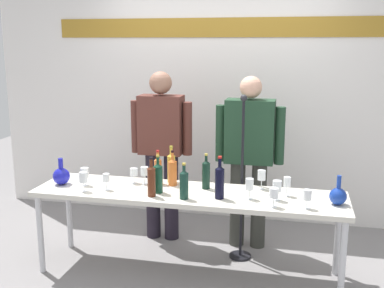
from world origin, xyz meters
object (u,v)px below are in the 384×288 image
(wine_bottle_0, at_px, (173,171))
(wine_glass_right_3, at_px, (274,193))
(decanter_blue_left, at_px, (61,176))
(microphone_stand, at_px, (241,205))
(presenter_left, at_px, (161,145))
(wine_bottle_4, at_px, (158,169))
(wine_bottle_1, at_px, (158,177))
(wine_glass_left_1, at_px, (85,173))
(wine_bottle_5, at_px, (206,174))
(wine_glass_right_2, at_px, (262,175))
(wine_bottle_2, at_px, (171,167))
(wine_glass_left_2, at_px, (134,172))
(wine_bottle_3, at_px, (151,180))
(wine_glass_right_4, at_px, (307,195))
(wine_glass_right_1, at_px, (277,187))
(display_table, at_px, (188,198))
(wine_bottle_7, at_px, (220,181))
(wine_glass_left_3, at_px, (83,178))
(wine_glass_right_5, at_px, (250,185))
(wine_glass_right_0, at_px, (287,182))
(wine_glass_left_4, at_px, (145,171))
(presenter_right, at_px, (249,151))
(decanter_blue_right, at_px, (338,196))
(wine_glass_left_0, at_px, (106,178))
(wine_bottle_6, at_px, (184,183))

(wine_bottle_0, bearing_deg, wine_glass_right_3, -22.09)
(decanter_blue_left, height_order, microphone_stand, microphone_stand)
(presenter_left, height_order, wine_bottle_4, presenter_left)
(decanter_blue_left, height_order, wine_bottle_1, wine_bottle_1)
(wine_glass_left_1, bearing_deg, wine_bottle_5, 8.34)
(wine_bottle_0, height_order, wine_glass_right_2, wine_bottle_0)
(wine_bottle_2, relative_size, wine_glass_left_1, 2.06)
(wine_glass_left_2, bearing_deg, presenter_left, 80.56)
(wine_bottle_4, bearing_deg, wine_bottle_3, -81.43)
(wine_bottle_4, distance_m, wine_glass_right_3, 1.08)
(wine_glass_right_4, bearing_deg, wine_glass_left_1, 175.07)
(wine_bottle_5, bearing_deg, decanter_blue_left, -172.33)
(wine_bottle_5, distance_m, wine_glass_right_1, 0.62)
(wine_bottle_4, height_order, wine_glass_left_2, wine_bottle_4)
(wine_glass_right_3, bearing_deg, wine_glass_left_1, 173.65)
(display_table, distance_m, wine_glass_right_1, 0.74)
(wine_bottle_2, xyz_separation_m, microphone_stand, (0.60, 0.16, -0.37))
(wine_glass_right_2, bearing_deg, wine_bottle_7, -133.51)
(wine_glass_left_3, bearing_deg, presenter_left, 64.02)
(wine_bottle_4, xyz_separation_m, wine_glass_left_1, (-0.59, -0.20, -0.01))
(wine_bottle_4, relative_size, wine_glass_right_5, 1.78)
(wine_bottle_7, bearing_deg, wine_glass_right_0, 19.34)
(wine_bottle_5, height_order, microphone_stand, microphone_stand)
(wine_bottle_0, relative_size, wine_glass_right_1, 1.92)
(decanter_blue_left, bearing_deg, microphone_stand, 16.39)
(wine_glass_right_4, bearing_deg, wine_bottle_5, 159.34)
(wine_bottle_2, xyz_separation_m, wine_glass_right_0, (1.00, -0.17, -0.03))
(wine_bottle_3, height_order, wine_glass_left_4, wine_bottle_3)
(wine_glass_left_1, bearing_deg, presenter_right, 27.83)
(presenter_right, bearing_deg, wine_glass_left_2, -150.04)
(decanter_blue_left, relative_size, wine_glass_right_4, 1.59)
(presenter_right, relative_size, wine_glass_left_3, 9.97)
(decanter_blue_right, height_order, wine_glass_left_4, decanter_blue_right)
(wine_bottle_5, xyz_separation_m, wine_glass_right_5, (0.38, -0.19, -0.01))
(wine_bottle_1, relative_size, wine_glass_left_3, 1.94)
(wine_glass_left_2, bearing_deg, wine_bottle_4, 10.40)
(wine_glass_right_4, bearing_deg, wine_bottle_7, 172.80)
(decanter_blue_left, xyz_separation_m, wine_glass_right_0, (1.91, 0.12, 0.03))
(wine_bottle_2, distance_m, wine_glass_right_2, 0.79)
(wine_glass_left_1, relative_size, wine_glass_left_4, 1.03)
(presenter_right, bearing_deg, wine_bottle_0, -138.68)
(presenter_left, height_order, wine_glass_left_0, presenter_left)
(wine_bottle_3, distance_m, wine_bottle_6, 0.27)
(wine_glass_right_4, xyz_separation_m, microphone_stand, (-0.55, 0.59, -0.33))
(wine_glass_right_1, bearing_deg, presenter_left, 147.82)
(wine_glass_right_3, relative_size, microphone_stand, 0.10)
(wine_bottle_2, distance_m, wine_glass_left_0, 0.58)
(wine_bottle_1, bearing_deg, wine_bottle_7, -3.66)
(wine_glass_left_1, relative_size, wine_glass_right_5, 0.94)
(presenter_right, relative_size, wine_bottle_1, 5.15)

